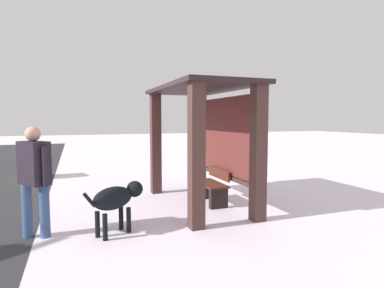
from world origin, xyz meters
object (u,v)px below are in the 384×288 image
Objects in this scene: person_walking at (34,173)px; grit_bin at (38,166)px; bench_left_inside at (212,188)px; dog at (117,198)px; bus_shelter at (206,126)px.

person_walking is 2.27× the size of grit_bin.
bench_left_inside is 2.30m from dog.
dog is at bearing -62.15° from bench_left_inside.
grit_bin is at bearing -140.44° from bench_left_inside.
bench_left_inside is at bearing 117.85° from dog.
grit_bin reaches higher than bench_left_inside.
bus_shelter is 3.19× the size of dog.
dog reaches higher than grit_bin.
bench_left_inside is 0.60× the size of person_walking.
bus_shelter is 4.14× the size of grit_bin.
bench_left_inside is 1.05× the size of dog.
person_walking is at bearing -75.47° from bench_left_inside.
dog is 1.30× the size of grit_bin.
person_walking is (0.81, -3.02, -0.62)m from bus_shelter.
grit_bin is (-4.37, -3.61, 0.05)m from bench_left_inside.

